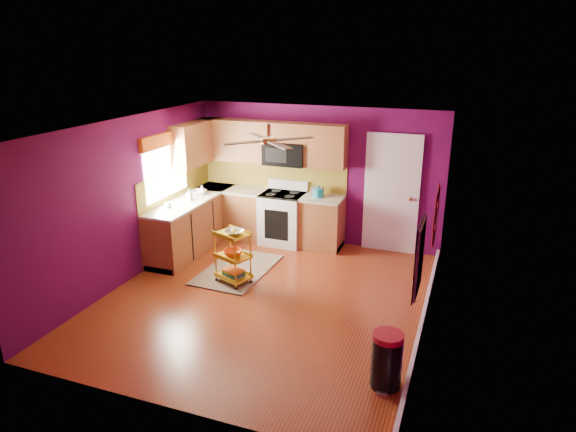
% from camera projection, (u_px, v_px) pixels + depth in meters
% --- Properties ---
extents(ground, '(5.00, 5.00, 0.00)m').
position_uv_depth(ground, '(265.00, 299.00, 7.45)').
color(ground, maroon).
rests_on(ground, ground).
extents(room_envelope, '(4.54, 5.04, 2.52)m').
position_uv_depth(room_envelope, '(265.00, 191.00, 6.91)').
color(room_envelope, '#520941').
rests_on(room_envelope, ground).
extents(lower_cabinets, '(2.81, 2.31, 0.94)m').
position_uv_depth(lower_cabinets, '(235.00, 221.00, 9.36)').
color(lower_cabinets, brown).
rests_on(lower_cabinets, ground).
extents(electric_range, '(0.76, 0.66, 1.13)m').
position_uv_depth(electric_range, '(283.00, 218.00, 9.40)').
color(electric_range, white).
rests_on(electric_range, ground).
extents(upper_cabinetry, '(2.80, 2.30, 1.26)m').
position_uv_depth(upper_cabinetry, '(247.00, 144.00, 9.20)').
color(upper_cabinetry, brown).
rests_on(upper_cabinetry, ground).
extents(left_window, '(0.08, 1.35, 1.08)m').
position_uv_depth(left_window, '(165.00, 156.00, 8.55)').
color(left_window, white).
rests_on(left_window, ground).
extents(panel_door, '(0.95, 0.11, 2.15)m').
position_uv_depth(panel_door, '(391.00, 195.00, 8.87)').
color(panel_door, white).
rests_on(panel_door, ground).
extents(right_wall_art, '(0.04, 2.74, 1.04)m').
position_uv_depth(right_wall_art, '(429.00, 232.00, 5.95)').
color(right_wall_art, black).
rests_on(right_wall_art, ground).
extents(ceiling_fan, '(1.01, 1.01, 0.26)m').
position_uv_depth(ceiling_fan, '(269.00, 140.00, 6.89)').
color(ceiling_fan, '#BF8C3F').
rests_on(ceiling_fan, ground).
extents(shag_rug, '(1.02, 1.61, 0.02)m').
position_uv_depth(shag_rug, '(237.00, 270.00, 8.38)').
color(shag_rug, black).
rests_on(shag_rug, ground).
extents(rolling_cart, '(0.60, 0.53, 0.91)m').
position_uv_depth(rolling_cart, '(233.00, 255.00, 7.80)').
color(rolling_cart, gold).
rests_on(rolling_cart, ground).
extents(trash_can, '(0.38, 0.39, 0.64)m').
position_uv_depth(trash_can, '(387.00, 360.00, 5.47)').
color(trash_can, black).
rests_on(trash_can, ground).
extents(teal_kettle, '(0.18, 0.18, 0.21)m').
position_uv_depth(teal_kettle, '(318.00, 192.00, 9.04)').
color(teal_kettle, teal).
rests_on(teal_kettle, lower_cabinets).
extents(toaster, '(0.22, 0.15, 0.18)m').
position_uv_depth(toaster, '(317.00, 191.00, 9.08)').
color(toaster, beige).
rests_on(toaster, lower_cabinets).
extents(soap_bottle_a, '(0.09, 0.09, 0.20)m').
position_uv_depth(soap_bottle_a, '(189.00, 195.00, 8.84)').
color(soap_bottle_a, '#EA3F72').
rests_on(soap_bottle_a, lower_cabinets).
extents(soap_bottle_b, '(0.13, 0.13, 0.17)m').
position_uv_depth(soap_bottle_b, '(202.00, 190.00, 9.18)').
color(soap_bottle_b, white).
rests_on(soap_bottle_b, lower_cabinets).
extents(counter_dish, '(0.26, 0.26, 0.06)m').
position_uv_depth(counter_dish, '(199.00, 192.00, 9.25)').
color(counter_dish, white).
rests_on(counter_dish, lower_cabinets).
extents(counter_cup, '(0.12, 0.12, 0.09)m').
position_uv_depth(counter_cup, '(168.00, 205.00, 8.46)').
color(counter_cup, white).
rests_on(counter_cup, lower_cabinets).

